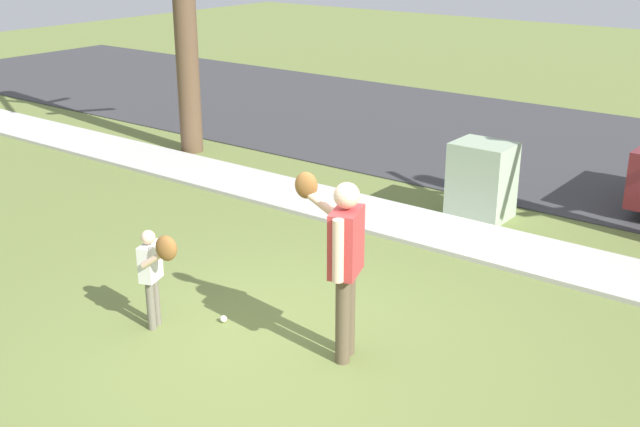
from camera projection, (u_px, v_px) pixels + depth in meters
name	position (u px, v px, depth m)	size (l,w,h in m)	color
ground_plane	(453.00, 240.00, 10.41)	(48.00, 48.00, 0.00)	olive
sidewalk_strip	(457.00, 236.00, 10.47)	(36.00, 1.20, 0.06)	beige
road_surface	(591.00, 155.00, 14.21)	(36.00, 6.80, 0.02)	#38383A
person_adult	(342.00, 252.00, 7.27)	(0.84, 0.59, 1.75)	brown
person_child	(155.00, 266.00, 7.89)	(0.56, 0.36, 1.10)	#6B6656
baseball	(223.00, 319.00, 8.26)	(0.07, 0.07, 0.07)	white
utility_cabinet	(482.00, 180.00, 11.08)	(0.80, 0.66, 1.07)	#9EB293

